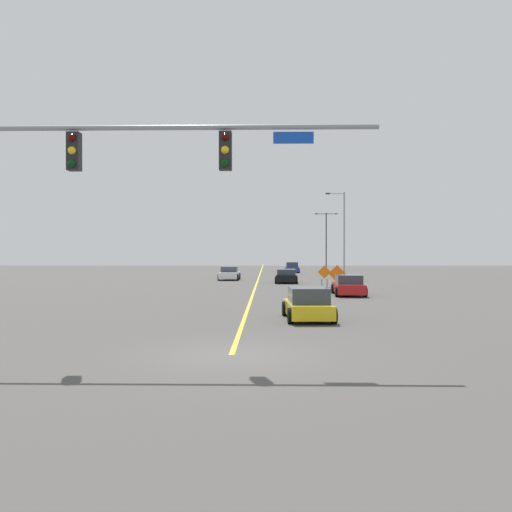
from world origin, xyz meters
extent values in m
plane|color=#4C4947|center=(0.00, 0.00, 0.00)|extent=(200.95, 200.95, 0.00)
cube|color=yellow|center=(0.00, 55.82, 0.00)|extent=(0.16, 111.64, 0.01)
cylinder|color=gray|center=(-2.25, 0.00, 6.23)|extent=(12.50, 0.14, 0.14)
cube|color=black|center=(-4.33, 0.00, 5.58)|extent=(0.34, 0.32, 1.05)
sphere|color=#3A0503|center=(-4.33, -0.17, 5.93)|extent=(0.22, 0.22, 0.22)
sphere|color=yellow|center=(-4.33, -0.17, 5.58)|extent=(0.22, 0.22, 0.22)
sphere|color=black|center=(-4.33, -0.17, 5.23)|extent=(0.22, 0.22, 0.22)
cube|color=black|center=(-0.16, 0.00, 5.58)|extent=(0.34, 0.32, 1.05)
sphere|color=#3A0503|center=(-0.16, -0.17, 5.93)|extent=(0.22, 0.22, 0.22)
sphere|color=yellow|center=(-0.16, -0.17, 5.58)|extent=(0.22, 0.22, 0.22)
sphere|color=black|center=(-0.16, -0.17, 5.23)|extent=(0.22, 0.22, 0.22)
cube|color=#1447B7|center=(1.69, 0.00, 5.94)|extent=(1.10, 0.03, 0.32)
cylinder|color=black|center=(9.81, 67.23, 4.38)|extent=(0.16, 0.16, 8.76)
cylinder|color=black|center=(9.06, 67.23, 8.61)|extent=(1.50, 0.08, 0.08)
cube|color=#262628|center=(8.31, 67.23, 8.61)|extent=(0.44, 0.24, 0.14)
cylinder|color=black|center=(10.56, 67.23, 8.61)|extent=(1.50, 0.08, 0.08)
cube|color=#262628|center=(11.31, 67.23, 8.61)|extent=(0.44, 0.24, 0.14)
cylinder|color=gray|center=(9.18, 43.48, 4.62)|extent=(0.16, 0.16, 9.25)
cylinder|color=gray|center=(8.29, 43.48, 9.10)|extent=(1.76, 0.08, 0.08)
cube|color=#262628|center=(7.41, 43.48, 9.10)|extent=(0.44, 0.24, 0.14)
cube|color=orange|center=(6.08, 25.05, 1.25)|extent=(1.28, 0.22, 1.29)
cylinder|color=black|center=(5.83, 25.09, 0.29)|extent=(0.05, 0.05, 0.59)
cylinder|color=black|center=(6.33, 25.01, 0.29)|extent=(0.05, 0.05, 0.59)
cube|color=orange|center=(5.61, 29.47, 1.21)|extent=(1.08, 0.28, 1.09)
cylinder|color=black|center=(5.40, 29.52, 0.32)|extent=(0.05, 0.05, 0.65)
cylinder|color=black|center=(5.82, 29.42, 0.32)|extent=(0.05, 0.05, 0.65)
cube|color=gold|center=(2.67, 7.96, 0.44)|extent=(1.91, 4.04, 0.56)
cube|color=#333D47|center=(2.68, 7.77, 1.04)|extent=(1.64, 2.15, 0.63)
cylinder|color=black|center=(3.45, 9.39, 0.32)|extent=(0.25, 0.65, 0.64)
cylinder|color=black|center=(1.75, 9.30, 0.32)|extent=(0.25, 0.65, 0.64)
cylinder|color=black|center=(3.59, 6.62, 0.32)|extent=(0.25, 0.65, 0.64)
cylinder|color=black|center=(1.89, 6.54, 0.32)|extent=(0.25, 0.65, 0.64)
cube|color=black|center=(2.72, 35.29, 0.47)|extent=(1.98, 4.14, 0.62)
cube|color=#333D47|center=(2.71, 35.09, 1.03)|extent=(1.73, 2.45, 0.49)
cylinder|color=black|center=(3.68, 36.68, 0.32)|extent=(0.25, 0.65, 0.64)
cylinder|color=black|center=(1.86, 36.75, 0.32)|extent=(0.25, 0.65, 0.64)
cylinder|color=black|center=(3.57, 33.83, 0.32)|extent=(0.25, 0.65, 0.64)
cylinder|color=black|center=(1.75, 33.91, 0.32)|extent=(0.25, 0.65, 0.64)
cube|color=white|center=(-2.92, 40.72, 0.48)|extent=(1.89, 4.50, 0.63)
cube|color=#333D47|center=(-2.92, 40.94, 1.07)|extent=(1.67, 2.08, 0.56)
cylinder|color=black|center=(-3.86, 39.16, 0.32)|extent=(0.23, 0.64, 0.64)
cylinder|color=black|center=(-2.02, 39.14, 0.32)|extent=(0.23, 0.64, 0.64)
cylinder|color=black|center=(-3.82, 42.30, 0.32)|extent=(0.23, 0.64, 0.64)
cylinder|color=black|center=(-1.99, 42.28, 0.32)|extent=(0.23, 0.64, 0.64)
cube|color=red|center=(6.30, 20.99, 0.47)|extent=(1.92, 4.46, 0.62)
cube|color=#333D47|center=(6.29, 20.77, 1.06)|extent=(1.67, 2.34, 0.57)
cylinder|color=black|center=(7.23, 22.50, 0.32)|extent=(0.24, 0.65, 0.64)
cylinder|color=black|center=(5.48, 22.56, 0.32)|extent=(0.24, 0.65, 0.64)
cylinder|color=black|center=(7.12, 19.42, 0.32)|extent=(0.24, 0.65, 0.64)
cylinder|color=black|center=(5.36, 19.48, 0.32)|extent=(0.24, 0.65, 0.64)
cube|color=#1E389E|center=(4.37, 60.66, 0.49)|extent=(1.81, 4.07, 0.66)
cube|color=#333D47|center=(4.37, 60.46, 1.14)|extent=(1.62, 2.22, 0.63)
cylinder|color=black|center=(5.27, 62.07, 0.32)|extent=(0.23, 0.64, 0.64)
cylinder|color=black|center=(3.49, 62.09, 0.32)|extent=(0.23, 0.64, 0.64)
cylinder|color=black|center=(5.25, 59.24, 0.32)|extent=(0.23, 0.64, 0.64)
cylinder|color=black|center=(3.47, 59.25, 0.32)|extent=(0.23, 0.64, 0.64)
camera|label=1|loc=(0.99, -14.85, 2.81)|focal=38.23mm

